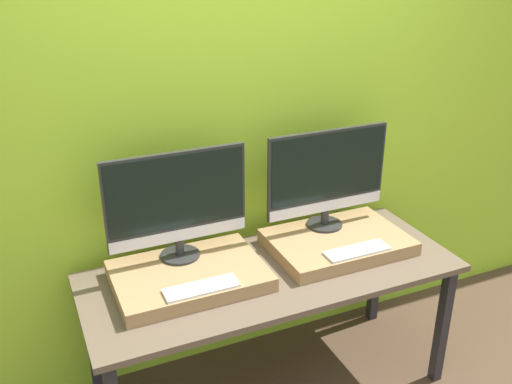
% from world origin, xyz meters
% --- Properties ---
extents(wall_back, '(8.00, 0.04, 2.60)m').
position_xyz_m(wall_back, '(0.00, 0.77, 1.30)').
color(wall_back, '#9ED12D').
rests_on(wall_back, ground_plane).
extents(workbench, '(1.75, 0.70, 0.70)m').
position_xyz_m(workbench, '(0.00, 0.35, 0.63)').
color(workbench, brown).
rests_on(workbench, ground_plane).
extents(wooden_riser_left, '(0.67, 0.46, 0.07)m').
position_xyz_m(wooden_riser_left, '(-0.38, 0.40, 0.74)').
color(wooden_riser_left, '#99754C').
rests_on(wooden_riser_left, workbench).
extents(monitor_left, '(0.65, 0.18, 0.51)m').
position_xyz_m(monitor_left, '(-0.38, 0.53, 1.05)').
color(monitor_left, '#282828').
rests_on(monitor_left, wooden_riser_left).
extents(keyboard_left, '(0.32, 0.10, 0.01)m').
position_xyz_m(keyboard_left, '(-0.38, 0.23, 0.78)').
color(keyboard_left, silver).
rests_on(keyboard_left, wooden_riser_left).
extents(wooden_riser_right, '(0.67, 0.46, 0.07)m').
position_xyz_m(wooden_riser_right, '(0.38, 0.40, 0.74)').
color(wooden_riser_right, '#99754C').
rests_on(wooden_riser_right, workbench).
extents(monitor_right, '(0.65, 0.18, 0.51)m').
position_xyz_m(monitor_right, '(0.38, 0.53, 1.05)').
color(monitor_right, '#282828').
rests_on(monitor_right, wooden_riser_right).
extents(keyboard_right, '(0.32, 0.10, 0.01)m').
position_xyz_m(keyboard_right, '(0.38, 0.23, 0.78)').
color(keyboard_right, silver).
rests_on(keyboard_right, wooden_riser_right).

